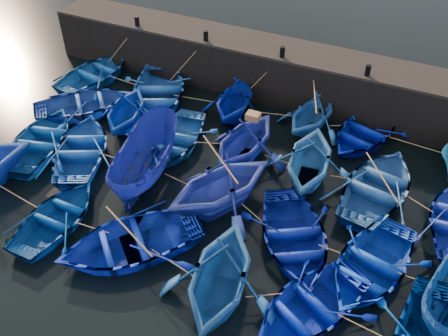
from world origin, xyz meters
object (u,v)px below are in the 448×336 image
at_px(boat_8, 176,139).
at_px(boat_13, 41,140).
at_px(boat_0, 95,73).
at_px(wooden_crate, 253,116).

height_order(boat_8, boat_13, boat_13).
distance_m(boat_8, boat_13, 5.94).
bearing_deg(boat_0, boat_8, 164.97).
height_order(boat_0, wooden_crate, wooden_crate).
relative_size(boat_0, wooden_crate, 8.47).
distance_m(boat_13, wooden_crate, 9.48).
height_order(boat_8, wooden_crate, wooden_crate).
height_order(boat_13, wooden_crate, wooden_crate).
relative_size(boat_0, boat_8, 1.08).
bearing_deg(boat_13, wooden_crate, -174.54).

